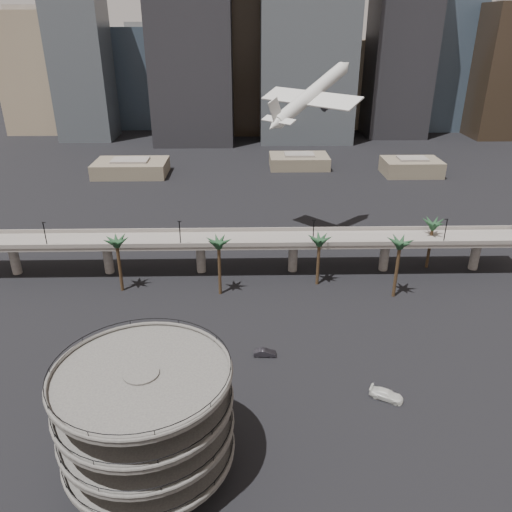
{
  "coord_description": "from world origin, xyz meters",
  "views": [
    {
      "loc": [
        -0.22,
        -52.6,
        54.37
      ],
      "look_at": [
        1.56,
        28.0,
        16.59
      ],
      "focal_mm": 35.0,
      "sensor_mm": 36.0,
      "label": 1
    }
  ],
  "objects_px": {
    "overpass": "(247,243)",
    "airborne_jet": "(311,95)",
    "car_a": "(197,367)",
    "car_b": "(265,353)",
    "parking_ramp": "(146,414)",
    "car_c": "(386,395)"
  },
  "relations": [
    {
      "from": "car_b",
      "to": "car_c",
      "type": "bearing_deg",
      "value": -118.41
    },
    {
      "from": "car_a",
      "to": "overpass",
      "type": "bearing_deg",
      "value": -19.08
    },
    {
      "from": "car_b",
      "to": "car_c",
      "type": "xyz_separation_m",
      "value": [
        18.9,
        -11.7,
        0.1
      ]
    },
    {
      "from": "parking_ramp",
      "to": "airborne_jet",
      "type": "distance_m",
      "value": 85.82
    },
    {
      "from": "car_c",
      "to": "overpass",
      "type": "bearing_deg",
      "value": 54.24
    },
    {
      "from": "car_a",
      "to": "parking_ramp",
      "type": "bearing_deg",
      "value": 163.13
    },
    {
      "from": "car_a",
      "to": "car_b",
      "type": "xyz_separation_m",
      "value": [
        11.92,
        3.98,
        0.0
      ]
    },
    {
      "from": "overpass",
      "to": "airborne_jet",
      "type": "xyz_separation_m",
      "value": [
        15.71,
        16.55,
        31.34
      ]
    },
    {
      "from": "car_a",
      "to": "car_b",
      "type": "bearing_deg",
      "value": -77.39
    },
    {
      "from": "parking_ramp",
      "to": "car_c",
      "type": "height_order",
      "value": "parking_ramp"
    },
    {
      "from": "airborne_jet",
      "to": "car_c",
      "type": "relative_size",
      "value": 4.55
    },
    {
      "from": "parking_ramp",
      "to": "overpass",
      "type": "xyz_separation_m",
      "value": [
        13.0,
        59.0,
        -2.5
      ]
    },
    {
      "from": "overpass",
      "to": "airborne_jet",
      "type": "bearing_deg",
      "value": 46.49
    },
    {
      "from": "overpass",
      "to": "car_c",
      "type": "relative_size",
      "value": 24.42
    },
    {
      "from": "overpass",
      "to": "airborne_jet",
      "type": "height_order",
      "value": "airborne_jet"
    },
    {
      "from": "car_a",
      "to": "airborne_jet",
      "type": "bearing_deg",
      "value": -30.17
    },
    {
      "from": "airborne_jet",
      "to": "car_a",
      "type": "distance_m",
      "value": 70.9
    },
    {
      "from": "parking_ramp",
      "to": "car_b",
      "type": "relative_size",
      "value": 5.46
    },
    {
      "from": "parking_ramp",
      "to": "airborne_jet",
      "type": "xyz_separation_m",
      "value": [
        28.71,
        75.55,
        28.85
      ]
    },
    {
      "from": "parking_ramp",
      "to": "car_c",
      "type": "xyz_separation_m",
      "value": [
        34.9,
        13.28,
        -9.06
      ]
    },
    {
      "from": "airborne_jet",
      "to": "car_c",
      "type": "bearing_deg",
      "value": -127.4
    },
    {
      "from": "parking_ramp",
      "to": "car_b",
      "type": "distance_m",
      "value": 31.05
    }
  ]
}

